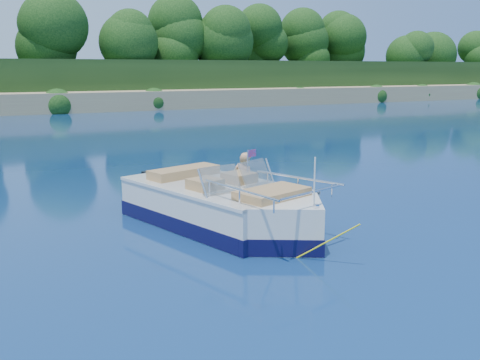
{
  "coord_description": "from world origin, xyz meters",
  "views": [
    {
      "loc": [
        -5.9,
        -6.99,
        3.28
      ],
      "look_at": [
        -0.71,
        3.4,
        0.85
      ],
      "focal_mm": 40.0,
      "sensor_mm": 36.0,
      "label": 1
    }
  ],
  "objects": [
    {
      "name": "ground",
      "position": [
        0.0,
        0.0,
        0.0
      ],
      "size": [
        160.0,
        160.0,
        0.0
      ],
      "primitive_type": "plane",
      "color": "#0A1F47",
      "rests_on": "ground"
    },
    {
      "name": "shoreline",
      "position": [
        0.0,
        63.77,
        0.98
      ],
      "size": [
        170.0,
        59.0,
        6.0
      ],
      "color": "tan",
      "rests_on": "ground"
    },
    {
      "name": "treeline",
      "position": [
        0.04,
        41.01,
        5.55
      ],
      "size": [
        150.0,
        7.12,
        8.19
      ],
      "color": "black",
      "rests_on": "ground"
    },
    {
      "name": "motorboat",
      "position": [
        -1.31,
        2.8,
        0.39
      ],
      "size": [
        3.22,
        5.86,
        2.01
      ],
      "rotation": [
        0.0,
        0.0,
        0.29
      ],
      "color": "silver",
      "rests_on": "ground"
    },
    {
      "name": "tow_tube",
      "position": [
        0.12,
        5.07,
        0.1
      ],
      "size": [
        1.74,
        1.74,
        0.38
      ],
      "rotation": [
        0.0,
        0.0,
        0.24
      ],
      "color": "#E4E000",
      "rests_on": "ground"
    },
    {
      "name": "boy",
      "position": [
        0.17,
        5.06,
        0.0
      ],
      "size": [
        0.78,
        0.93,
        1.69
      ],
      "primitive_type": "imported",
      "rotation": [
        0.0,
        -0.17,
        2.12
      ],
      "color": "tan",
      "rests_on": "ground"
    }
  ]
}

